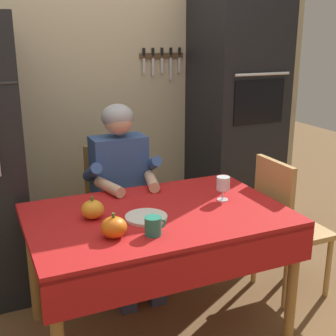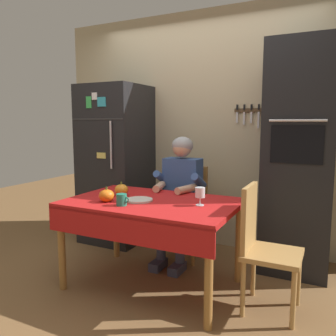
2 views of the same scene
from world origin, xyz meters
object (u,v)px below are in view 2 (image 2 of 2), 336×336
(coffee_mug, at_px, (122,200))
(serving_tray, at_px, (139,200))
(refrigerator, at_px, (116,164))
(pumpkin_medium, at_px, (107,196))
(chair_behind_person, at_px, (187,207))
(seated_person, at_px, (180,189))
(pumpkin_large, at_px, (121,190))
(dining_table, at_px, (151,211))
(chair_right_side, at_px, (262,242))
(wine_glass, at_px, (200,193))
(wall_oven, at_px, (299,159))

(coffee_mug, xyz_separation_m, serving_tray, (0.04, 0.20, -0.04))
(refrigerator, height_order, pumpkin_medium, refrigerator)
(chair_behind_person, bearing_deg, pumpkin_medium, -107.33)
(seated_person, distance_m, pumpkin_large, 0.62)
(dining_table, distance_m, pumpkin_large, 0.38)
(chair_behind_person, relative_size, serving_tray, 4.14)
(chair_right_side, distance_m, wine_glass, 0.58)
(coffee_mug, bearing_deg, pumpkin_large, 124.24)
(wine_glass, bearing_deg, pumpkin_medium, -163.45)
(coffee_mug, bearing_deg, refrigerator, 126.37)
(dining_table, height_order, coffee_mug, coffee_mug)
(seated_person, xyz_separation_m, serving_tray, (-0.08, -0.64, 0.01))
(dining_table, distance_m, seated_person, 0.61)
(wall_oven, xyz_separation_m, seated_person, (-1.06, -0.32, -0.31))
(refrigerator, distance_m, chair_behind_person, 1.02)
(wall_oven, bearing_deg, chair_behind_person, -172.99)
(refrigerator, relative_size, pumpkin_large, 14.80)
(wine_glass, height_order, pumpkin_large, wine_glass)
(chair_right_side, height_order, serving_tray, chair_right_side)
(seated_person, xyz_separation_m, pumpkin_large, (-0.34, -0.52, 0.05))
(refrigerator, height_order, pumpkin_large, refrigerator)
(chair_behind_person, distance_m, chair_right_side, 1.17)
(seated_person, relative_size, chair_right_side, 1.34)
(chair_behind_person, distance_m, pumpkin_large, 0.83)
(dining_table, relative_size, serving_tray, 6.23)
(pumpkin_medium, bearing_deg, wall_oven, 38.97)
(chair_behind_person, xyz_separation_m, serving_tray, (-0.08, -0.83, 0.24))
(chair_right_side, height_order, wine_glass, chair_right_side)
(coffee_mug, bearing_deg, dining_table, 60.92)
(seated_person, relative_size, serving_tray, 5.54)
(seated_person, xyz_separation_m, wine_glass, (0.43, -0.57, 0.10))
(dining_table, bearing_deg, refrigerator, 137.09)
(dining_table, bearing_deg, pumpkin_medium, -150.15)
(refrigerator, xyz_separation_m, chair_behind_person, (0.94, -0.09, -0.39))
(pumpkin_large, bearing_deg, pumpkin_medium, -82.83)
(seated_person, distance_m, coffee_mug, 0.85)
(wall_oven, height_order, dining_table, wall_oven)
(wine_glass, bearing_deg, seated_person, 127.08)
(seated_person, xyz_separation_m, coffee_mug, (-0.12, -0.84, 0.05))
(wall_oven, relative_size, chair_behind_person, 2.26)
(coffee_mug, bearing_deg, wall_oven, 44.40)
(dining_table, bearing_deg, seated_person, 90.79)
(serving_tray, bearing_deg, chair_right_side, 5.27)
(refrigerator, bearing_deg, dining_table, -42.91)
(seated_person, height_order, pumpkin_medium, seated_person)
(wine_glass, bearing_deg, coffee_mug, -153.76)
(seated_person, height_order, pumpkin_large, seated_person)
(seated_person, bearing_deg, chair_behind_person, 90.00)
(refrigerator, relative_size, wall_oven, 0.86)
(pumpkin_medium, bearing_deg, pumpkin_large, 97.17)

